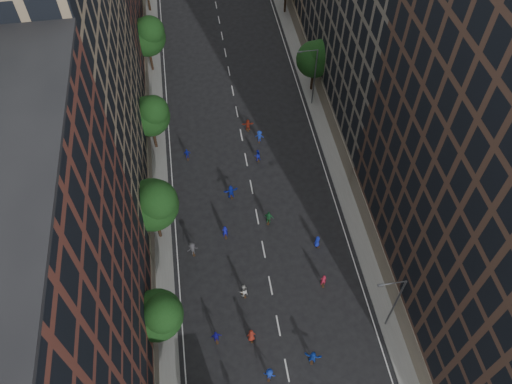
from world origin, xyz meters
TOP-DOWN VIEW (x-y plane):
  - ground at (0.00, 40.00)m, footprint 240.00×240.00m
  - sidewalk_left at (-12.00, 47.50)m, footprint 4.00×105.00m
  - sidewalk_right at (12.00, 47.50)m, footprint 4.00×105.00m
  - bldg_left_a at (-19.00, 11.00)m, footprint 14.00×22.00m
  - bldg_left_b at (-19.00, 35.00)m, footprint 14.00×26.00m
  - tree_left_1 at (-11.02, 13.86)m, footprint 4.80×4.80m
  - tree_left_2 at (-10.99, 25.83)m, footprint 5.60×5.60m
  - tree_left_3 at (-11.02, 39.85)m, footprint 5.00×5.00m
  - tree_left_4 at (-11.00, 55.84)m, footprint 5.40×5.40m
  - tree_right_a at (11.38, 47.85)m, footprint 5.00×5.00m
  - streetlamp_near at (10.37, 12.00)m, footprint 2.64×0.22m
  - streetlamp_far at (10.37, 45.00)m, footprint 2.64×0.22m
  - skater_3 at (-1.77, 8.61)m, footprint 1.29×1.01m
  - skater_4 at (-6.23, 12.93)m, footprint 1.09×0.51m
  - skater_5 at (2.54, 9.55)m, footprint 1.77×1.09m
  - skater_6 at (-2.87, 12.54)m, footprint 0.91×0.62m
  - skater_7 at (5.44, 17.27)m, footprint 0.66×0.44m
  - skater_8 at (-2.96, 17.33)m, footprint 1.12×1.00m
  - skater_9 at (-7.73, 23.18)m, footprint 1.31×0.92m
  - skater_10 at (1.17, 25.98)m, footprint 1.22×0.87m
  - skater_11 at (-2.61, 30.37)m, footprint 1.83×0.86m
  - skater_12 at (5.93, 22.07)m, footprint 0.94×0.80m
  - skater_13 at (-3.98, 24.87)m, footprint 0.72×0.51m
  - skater_14 at (1.40, 35.74)m, footprint 0.96×0.83m
  - skater_15 at (2.20, 39.00)m, footprint 1.25×0.91m
  - skater_16 at (-7.34, 37.42)m, footprint 0.93×0.43m
  - skater_17 at (1.00, 41.28)m, footprint 1.61×0.56m

SIDE VIEW (x-z plane):
  - ground at x=0.00m, z-range 0.00..0.00m
  - sidewalk_left at x=-12.00m, z-range 0.00..0.15m
  - sidewalk_right at x=12.00m, z-range 0.00..0.15m
  - skater_16 at x=-7.34m, z-range 0.00..1.55m
  - skater_12 at x=5.93m, z-range 0.00..1.63m
  - skater_14 at x=1.40m, z-range 0.00..1.68m
  - skater_17 at x=1.00m, z-range 0.00..1.72m
  - skater_15 at x=2.20m, z-range 0.00..1.73m
  - skater_3 at x=-1.77m, z-range 0.00..1.75m
  - skater_7 at x=5.44m, z-range 0.00..1.80m
  - skater_6 at x=-2.87m, z-range 0.00..1.81m
  - skater_5 at x=2.54m, z-range 0.00..1.82m
  - skater_4 at x=-6.23m, z-range 0.00..1.82m
  - skater_9 at x=-7.73m, z-range 0.00..1.86m
  - skater_13 at x=-3.98m, z-range 0.00..1.86m
  - skater_11 at x=-2.61m, z-range 0.00..1.89m
  - skater_8 at x=-2.96m, z-range 0.00..1.90m
  - skater_10 at x=1.17m, z-range 0.00..1.93m
  - streetlamp_near at x=10.37m, z-range 0.64..9.70m
  - streetlamp_far at x=10.37m, z-range 0.64..9.70m
  - tree_left_1 at x=-11.02m, z-range 1.45..9.66m
  - tree_right_a at x=11.38m, z-range 1.43..9.83m
  - tree_left_3 at x=-11.02m, z-range 1.53..10.11m
  - tree_left_4 at x=-11.00m, z-range 1.56..10.63m
  - tree_left_2 at x=-10.99m, z-range 1.63..11.08m
  - bldg_left_a at x=-19.00m, z-range 0.00..30.00m
  - bldg_left_b at x=-19.00m, z-range 0.00..34.00m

